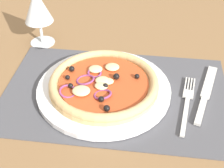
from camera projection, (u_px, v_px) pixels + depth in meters
ground_plane at (115, 98)px, 70.46cm from camera, size 190.00×140.00×2.40cm
placemat at (115, 93)px, 69.58cm from camera, size 48.12×30.67×0.40cm
plate at (104, 90)px, 69.03cm from camera, size 28.61×28.61×1.19cm
pizza at (103, 84)px, 67.97cm from camera, size 23.27×23.27×2.66cm
fork at (187, 101)px, 66.86cm from camera, size 4.06×18.03×0.44cm
knife at (206, 93)px, 68.96cm from camera, size 6.70×19.76×0.62cm
wine_glass at (37, 8)px, 79.50cm from camera, size 7.20×7.20×14.90cm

